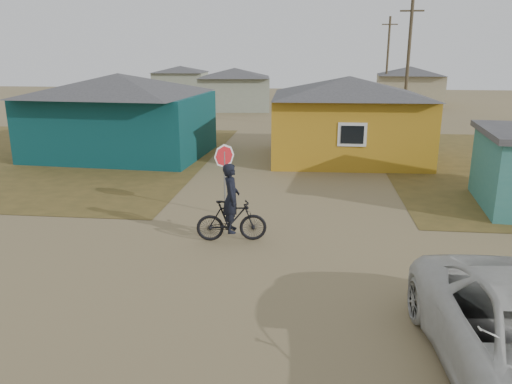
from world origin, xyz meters
TOP-DOWN VIEW (x-y plane):
  - ground at (0.00, 0.00)m, footprint 120.00×120.00m
  - grass_nw at (-14.00, 13.00)m, footprint 20.00×18.00m
  - house_teal at (-8.50, 13.50)m, footprint 8.93×7.08m
  - house_yellow at (2.50, 14.00)m, footprint 7.72×6.76m
  - house_pale_west at (-6.00, 34.00)m, footprint 7.04×6.15m
  - house_beige_east at (10.00, 40.00)m, footprint 6.95×6.05m
  - house_pale_north at (-14.00, 46.00)m, footprint 6.28×5.81m
  - utility_pole_near at (6.50, 22.00)m, footprint 1.40×0.20m
  - utility_pole_far at (7.50, 38.00)m, footprint 1.40×0.20m
  - stop_sign at (-1.87, 4.89)m, footprint 0.70×0.30m
  - cyclist at (-1.29, 2.62)m, footprint 1.98×0.83m

SIDE VIEW (x-z plane):
  - ground at x=0.00m, z-range 0.00..0.00m
  - grass_nw at x=-14.00m, z-range 0.00..0.01m
  - cyclist at x=-1.29m, z-range -0.29..1.87m
  - stop_sign at x=-1.87m, z-range 0.55..2.81m
  - house_pale_north at x=-14.00m, z-range 0.05..3.45m
  - house_pale_west at x=-6.00m, z-range 0.06..3.66m
  - house_beige_east at x=10.00m, z-range 0.06..3.66m
  - house_yellow at x=2.50m, z-range 0.05..3.95m
  - house_teal at x=-8.50m, z-range 0.05..4.05m
  - utility_pole_near at x=6.50m, z-range 0.14..8.14m
  - utility_pole_far at x=7.50m, z-range 0.14..8.14m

